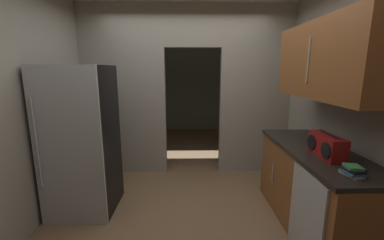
{
  "coord_description": "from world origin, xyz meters",
  "views": [
    {
      "loc": [
        -0.0,
        -2.49,
        1.68
      ],
      "look_at": [
        0.06,
        0.66,
        1.03
      ],
      "focal_mm": 22.84,
      "sensor_mm": 36.0,
      "label": 1
    }
  ],
  "objects_px": {
    "refrigerator": "(82,140)",
    "book_stack": "(353,171)",
    "dishwasher": "(306,218)",
    "boombox": "(327,146)"
  },
  "relations": [
    {
      "from": "refrigerator",
      "to": "book_stack",
      "type": "height_order",
      "value": "refrigerator"
    },
    {
      "from": "refrigerator",
      "to": "book_stack",
      "type": "bearing_deg",
      "value": -23.09
    },
    {
      "from": "dishwasher",
      "to": "book_stack",
      "type": "height_order",
      "value": "book_stack"
    },
    {
      "from": "refrigerator",
      "to": "book_stack",
      "type": "distance_m",
      "value": 2.73
    },
    {
      "from": "boombox",
      "to": "dishwasher",
      "type": "bearing_deg",
      "value": -135.98
    },
    {
      "from": "refrigerator",
      "to": "dishwasher",
      "type": "distance_m",
      "value": 2.49
    },
    {
      "from": "refrigerator",
      "to": "dishwasher",
      "type": "bearing_deg",
      "value": -21.59
    },
    {
      "from": "refrigerator",
      "to": "boombox",
      "type": "height_order",
      "value": "refrigerator"
    },
    {
      "from": "dishwasher",
      "to": "book_stack",
      "type": "bearing_deg",
      "value": -35.92
    },
    {
      "from": "boombox",
      "to": "book_stack",
      "type": "distance_m",
      "value": 0.44
    }
  ]
}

